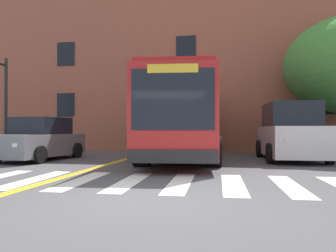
{
  "coord_description": "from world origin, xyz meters",
  "views": [
    {
      "loc": [
        1.56,
        -5.66,
        1.27
      ],
      "look_at": [
        -1.04,
        7.93,
        1.41
      ],
      "focal_mm": 35.0,
      "sensor_mm": 36.0,
      "label": 1
    }
  ],
  "objects_px": {
    "car_grey_near_lane": "(40,140)",
    "car_white_far_lane": "(290,133)",
    "car_tan_behind_bus": "(216,135)",
    "city_bus": "(181,118)"
  },
  "relations": [
    {
      "from": "car_grey_near_lane",
      "to": "car_white_far_lane",
      "type": "bearing_deg",
      "value": 9.86
    },
    {
      "from": "car_white_far_lane",
      "to": "car_tan_behind_bus",
      "type": "distance_m",
      "value": 11.09
    },
    {
      "from": "car_white_far_lane",
      "to": "car_tan_behind_bus",
      "type": "bearing_deg",
      "value": 108.41
    },
    {
      "from": "car_grey_near_lane",
      "to": "car_tan_behind_bus",
      "type": "distance_m",
      "value": 13.97
    },
    {
      "from": "city_bus",
      "to": "car_grey_near_lane",
      "type": "height_order",
      "value": "city_bus"
    },
    {
      "from": "car_tan_behind_bus",
      "to": "car_grey_near_lane",
      "type": "bearing_deg",
      "value": -118.46
    },
    {
      "from": "car_white_far_lane",
      "to": "city_bus",
      "type": "bearing_deg",
      "value": 174.2
    },
    {
      "from": "car_grey_near_lane",
      "to": "car_white_far_lane",
      "type": "height_order",
      "value": "car_white_far_lane"
    },
    {
      "from": "city_bus",
      "to": "car_white_far_lane",
      "type": "bearing_deg",
      "value": -5.8
    },
    {
      "from": "car_white_far_lane",
      "to": "car_tan_behind_bus",
      "type": "xyz_separation_m",
      "value": [
        -3.5,
        10.52,
        -0.25
      ]
    }
  ]
}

